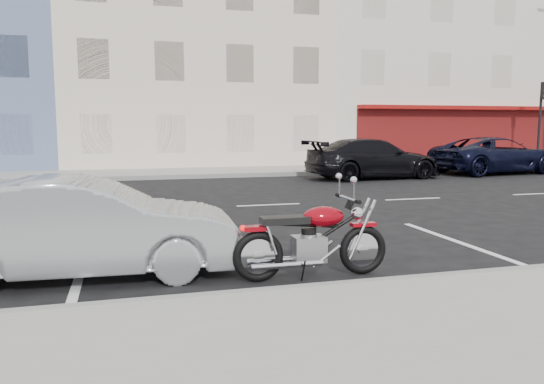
# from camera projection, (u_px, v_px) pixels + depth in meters

# --- Properties ---
(ground) EXTENTS (120.00, 120.00, 0.00)m
(ground) POSITION_uv_depth(u_px,v_px,m) (343.00, 202.00, 13.63)
(ground) COLOR black
(ground) RESTS_ON ground
(sidewalk_near) EXTENTS (80.00, 3.40, 0.15)m
(sidewalk_near) POSITION_uv_depth(u_px,v_px,m) (183.00, 378.00, 3.98)
(sidewalk_near) COLOR gray
(sidewalk_near) RESTS_ON ground
(sidewalk_far) EXTENTS (80.00, 3.40, 0.15)m
(sidewalk_far) POSITION_uv_depth(u_px,v_px,m) (136.00, 174.00, 20.63)
(sidewalk_far) COLOR gray
(sidewalk_far) RESTS_ON ground
(curb_near) EXTENTS (80.00, 0.12, 0.16)m
(curb_near) POSITION_uv_depth(u_px,v_px,m) (166.00, 304.00, 5.61)
(curb_near) COLOR gray
(curb_near) RESTS_ON ground
(curb_far) EXTENTS (80.00, 0.12, 0.16)m
(curb_far) POSITION_uv_depth(u_px,v_px,m) (137.00, 178.00, 19.00)
(curb_far) COLOR gray
(curb_far) RESTS_ON ground
(bldg_cream) EXTENTS (12.00, 12.00, 11.50)m
(bldg_cream) POSITION_uv_depth(u_px,v_px,m) (189.00, 53.00, 27.97)
(bldg_cream) COLOR beige
(bldg_cream) RESTS_ON ground
(bldg_corner) EXTENTS (14.00, 12.00, 12.50)m
(bldg_corner) POSITION_uv_depth(u_px,v_px,m) (409.00, 52.00, 31.33)
(bldg_corner) COLOR beige
(bldg_corner) RESTS_ON ground
(traffic_light) EXTENTS (0.26, 0.30, 3.80)m
(traffic_light) POSITION_uv_depth(u_px,v_px,m) (541.00, 112.00, 24.83)
(traffic_light) COLOR black
(traffic_light) RESTS_ON sidewalk_far
(fire_hydrant) EXTENTS (0.20, 0.20, 0.72)m
(fire_hydrant) POSITION_uv_depth(u_px,v_px,m) (509.00, 156.00, 24.85)
(fire_hydrant) COLOR beige
(fire_hydrant) RESTS_ON sidewalk_far
(motorcycle) EXTENTS (2.07, 0.68, 1.04)m
(motorcycle) POSITION_uv_depth(u_px,v_px,m) (365.00, 239.00, 6.98)
(motorcycle) COLOR black
(motorcycle) RESTS_ON ground
(sedan_silver) EXTENTS (4.02, 1.59, 1.30)m
(sedan_silver) POSITION_uv_depth(u_px,v_px,m) (85.00, 228.00, 6.81)
(sedan_silver) COLOR #989C9F
(sedan_silver) RESTS_ON ground
(suv_far) EXTENTS (5.58, 3.05, 1.48)m
(suv_far) POSITION_uv_depth(u_px,v_px,m) (495.00, 155.00, 21.57)
(suv_far) COLOR black
(suv_far) RESTS_ON ground
(car_far) EXTENTS (5.19, 2.37, 1.47)m
(car_far) POSITION_uv_depth(u_px,v_px,m) (373.00, 159.00, 19.52)
(car_far) COLOR black
(car_far) RESTS_ON ground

